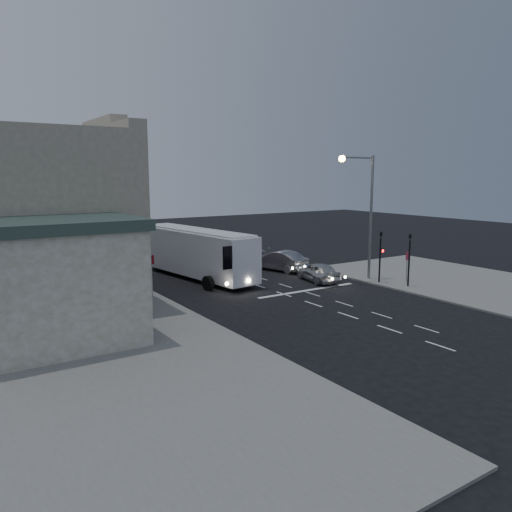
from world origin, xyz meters
TOP-DOWN VIEW (x-y plane):
  - ground at (0.00, 0.00)m, footprint 120.00×120.00m
  - sidewalk_near at (13.00, -4.00)m, footprint 12.00×24.00m
  - sidewalk_far at (-13.00, 8.00)m, footprint 12.00×50.00m
  - road_markings at (1.29, 3.31)m, footprint 8.00×30.55m
  - tour_bus at (-2.37, 9.90)m, footprint 4.06×12.34m
  - car_suv at (4.45, 3.80)m, footprint 2.45×4.46m
  - car_sedan_a at (4.59, 8.89)m, footprint 2.95×5.20m
  - car_sedan_b at (4.45, 13.98)m, footprint 2.51×5.73m
  - car_sedan_c at (3.79, 19.09)m, footprint 3.83×5.82m
  - traffic_signal_main at (7.60, 0.78)m, footprint 0.25×0.35m
  - traffic_signal_side at (8.30, -1.20)m, footprint 0.18×0.15m
  - regulatory_sign at (9.30, -0.24)m, footprint 0.45×0.12m
  - streetlight at (7.34, 2.20)m, footprint 3.32×0.44m
  - main_building at (-13.96, 8.00)m, footprint 10.12×12.00m
  - low_building_south at (-14.50, -0.50)m, footprint 7.40×5.40m
  - low_building_north at (-13.50, 20.00)m, footprint 9.40×9.40m
  - street_tree at (-8.21, 15.02)m, footprint 4.00×4.00m

SIDE VIEW (x-z plane):
  - ground at x=0.00m, z-range 0.00..0.00m
  - road_markings at x=1.29m, z-range 0.00..0.01m
  - sidewalk_near at x=13.00m, z-range 0.00..0.12m
  - sidewalk_far at x=-13.00m, z-range 0.00..0.12m
  - car_suv at x=4.45m, z-range 0.00..1.44m
  - car_sedan_c at x=3.79m, z-range 0.00..1.49m
  - car_sedan_a at x=4.59m, z-range 0.00..1.62m
  - car_sedan_b at x=4.45m, z-range 0.00..1.64m
  - regulatory_sign at x=9.30m, z-range 0.50..2.70m
  - tour_bus at x=-2.37m, z-range 0.15..3.86m
  - traffic_signal_main at x=7.60m, z-range 0.37..4.47m
  - traffic_signal_side at x=8.30m, z-range 0.37..4.47m
  - low_building_south at x=-14.50m, z-range 0.15..5.85m
  - low_building_north at x=-13.50m, z-range 0.14..6.64m
  - street_tree at x=-8.21m, z-range 1.40..7.60m
  - main_building at x=-13.96m, z-range -0.34..10.66m
  - streetlight at x=7.34m, z-range 1.23..10.23m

